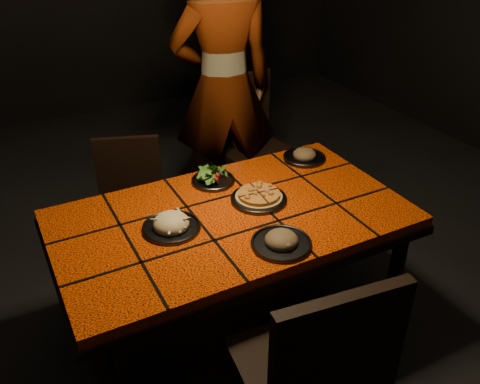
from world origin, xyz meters
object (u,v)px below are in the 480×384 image
dining_table (232,228)px  chair_far_right (252,138)px  chair_near (316,370)px  plate_pizza (259,197)px  diner (223,87)px  plate_pasta (171,225)px  chair_far_left (131,199)px

dining_table → chair_far_right: (0.68, 1.04, -0.10)m
chair_near → plate_pizza: bearing=-99.8°
chair_far_right → plate_pizza: chair_far_right is taller
dining_table → chair_near: (-0.08, -0.80, -0.08)m
chair_near → chair_far_right: 1.99m
chair_near → diner: 2.03m
plate_pizza → plate_pasta: plate_pasta is taller
dining_table → diner: diner is taller
chair_far_right → diner: 0.41m
chair_near → plate_pizza: size_ratio=3.78×
chair_near → chair_far_left: bearing=-76.9°
dining_table → diner: bearing=65.6°
chair_near → diner: bearing=-100.5°
chair_near → plate_pizza: 0.90m
dining_table → diner: size_ratio=0.87×
chair_far_right → diner: bearing=148.6°
chair_near → diner: size_ratio=0.55×
chair_far_left → diner: 0.95m
dining_table → chair_far_right: bearing=56.8°
chair_far_right → plate_pizza: bearing=-126.2°
diner → chair_far_right: bearing=168.7°
diner → chair_far_left: bearing=33.8°
chair_far_left → plate_pizza: bearing=-39.7°
diner → plate_pizza: 1.13m
chair_far_right → plate_pizza: 1.14m
diner → plate_pizza: bearing=83.7°
chair_far_left → plate_pizza: 0.91m
chair_far_right → chair_far_left: bearing=-174.3°
chair_far_right → plate_pasta: 1.42m
plate_pizza → plate_pasta: bearing=-176.2°
chair_far_left → plate_pizza: size_ratio=3.07×
chair_far_left → plate_pasta: (-0.02, -0.78, 0.30)m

